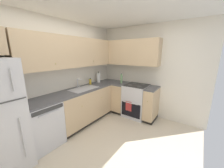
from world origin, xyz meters
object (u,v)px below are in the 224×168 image
object	(u,v)px
oven_range	(136,100)
soap_bottle	(90,82)
dishwasher	(43,124)
paper_towel_roll	(98,78)
oil_bottle	(121,79)

from	to	relation	value
oven_range	soap_bottle	world-z (taller)	soap_bottle
oven_range	soap_bottle	size ratio (longest dim) A/B	6.04
dishwasher	soap_bottle	xyz separation A→B (m)	(1.52, 0.18, 0.55)
paper_towel_roll	oil_bottle	size ratio (longest dim) A/B	1.18
paper_towel_roll	oil_bottle	world-z (taller)	paper_towel_roll
oven_range	oil_bottle	bearing A→B (deg)	92.15
dishwasher	soap_bottle	world-z (taller)	soap_bottle
oven_range	oil_bottle	size ratio (longest dim) A/B	3.71
soap_bottle	paper_towel_roll	distance (m)	0.34
paper_towel_roll	oven_range	bearing A→B (deg)	-73.56
dishwasher	soap_bottle	size ratio (longest dim) A/B	4.99
dishwasher	oil_bottle	bearing A→B (deg)	-12.23
dishwasher	oil_bottle	xyz separation A→B (m)	(2.16, -0.47, 0.61)
dishwasher	soap_bottle	bearing A→B (deg)	6.80
soap_bottle	oil_bottle	xyz separation A→B (m)	(0.64, -0.65, 0.06)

